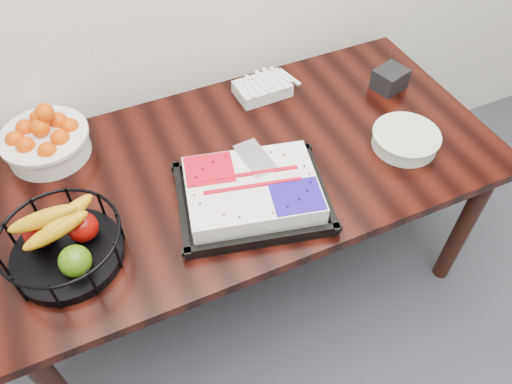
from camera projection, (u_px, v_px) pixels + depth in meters
name	position (u px, v px, depth m)	size (l,w,h in m)	color
table	(245.00, 176.00, 1.82)	(1.80, 0.90, 0.75)	black
cake_tray	(252.00, 193.00, 1.60)	(0.55, 0.47, 0.10)	black
tangerine_bowl	(44.00, 136.00, 1.71)	(0.30, 0.30, 0.19)	white
fruit_basket	(62.00, 243.00, 1.43)	(0.35, 0.35, 0.19)	black
plate_stack	(405.00, 140.00, 1.78)	(0.24, 0.24, 0.06)	white
fork_bag	(262.00, 88.00, 1.98)	(0.21, 0.14, 0.06)	silver
napkin_box	(390.00, 79.00, 1.99)	(0.12, 0.10, 0.09)	black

